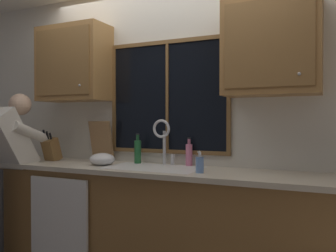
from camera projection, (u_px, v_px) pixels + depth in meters
back_wall at (171, 124)px, 3.26m from camera, size 5.95×0.12×2.55m
window_glass at (168, 97)px, 3.19m from camera, size 1.10×0.02×0.95m
window_frame_top at (167, 42)px, 3.18m from camera, size 1.17×0.02×0.04m
window_frame_bottom at (167, 151)px, 3.19m from camera, size 1.17×0.02×0.04m
window_frame_left at (114, 98)px, 3.42m from camera, size 0.03×0.02×0.95m
window_frame_right at (229, 95)px, 2.94m from camera, size 0.03×0.02×0.95m
window_mullion_center at (167, 97)px, 3.18m from camera, size 0.02×0.02×0.95m
lower_cabinet_run at (154, 225)px, 2.95m from camera, size 3.55×0.58×0.88m
countertop at (152, 170)px, 2.93m from camera, size 3.61×0.62×0.04m
dishwasher_front at (59, 222)px, 2.98m from camera, size 0.60×0.02×0.74m
upper_cabinet_left at (74, 64)px, 3.44m from camera, size 0.71×0.36×0.72m
upper_cabinet_right at (271, 47)px, 2.65m from camera, size 0.71×0.36×0.72m
sink at (153, 179)px, 2.94m from camera, size 0.80×0.46×0.21m
faucet at (163, 136)px, 3.09m from camera, size 0.18×0.09×0.40m
person_standing at (2, 158)px, 3.24m from camera, size 0.53×0.68×1.57m
knife_block at (52, 149)px, 3.44m from camera, size 0.12×0.18×0.32m
cutting_board at (101, 141)px, 3.41m from camera, size 0.24×0.10×0.39m
mixing_bowl at (102, 159)px, 3.11m from camera, size 0.22×0.22×0.11m
soap_dispenser at (200, 164)px, 2.64m from camera, size 0.06×0.07×0.17m
bottle_green_glass at (189, 154)px, 3.05m from camera, size 0.06×0.06×0.24m
bottle_tall_clear at (138, 151)px, 3.22m from camera, size 0.06×0.06×0.27m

